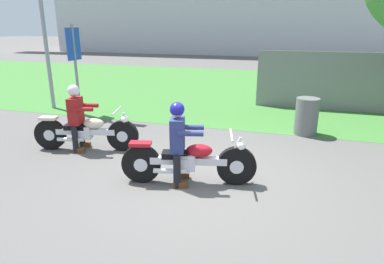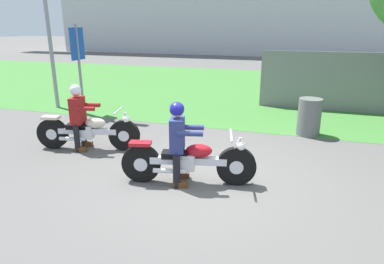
% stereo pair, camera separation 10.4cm
% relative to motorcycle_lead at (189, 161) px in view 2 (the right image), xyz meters
% --- Properties ---
extents(ground, '(120.00, 120.00, 0.00)m').
position_rel_motorcycle_lead_xyz_m(ground, '(0.11, 0.09, -0.40)').
color(ground, '#565451').
extents(grass_verge, '(60.00, 12.00, 0.01)m').
position_rel_motorcycle_lead_xyz_m(grass_verge, '(0.11, 9.20, -0.40)').
color(grass_verge, '#3D7533').
rests_on(grass_verge, ground).
extents(motorcycle_lead, '(2.23, 0.83, 0.89)m').
position_rel_motorcycle_lead_xyz_m(motorcycle_lead, '(0.00, 0.00, 0.00)').
color(motorcycle_lead, black).
rests_on(motorcycle_lead, ground).
extents(rider_lead, '(0.62, 0.55, 1.41)m').
position_rel_motorcycle_lead_xyz_m(rider_lead, '(-0.16, -0.04, 0.42)').
color(rider_lead, black).
rests_on(rider_lead, ground).
extents(motorcycle_follow, '(2.20, 0.82, 0.89)m').
position_rel_motorcycle_lead_xyz_m(motorcycle_follow, '(-2.57, 0.89, 0.00)').
color(motorcycle_follow, black).
rests_on(motorcycle_follow, ground).
extents(rider_follow, '(0.62, 0.55, 1.41)m').
position_rel_motorcycle_lead_xyz_m(rider_follow, '(-2.74, 0.85, 0.42)').
color(rider_follow, black).
rests_on(rider_follow, ground).
extents(trash_can, '(0.55, 0.55, 0.90)m').
position_rel_motorcycle_lead_xyz_m(trash_can, '(1.92, 3.41, 0.05)').
color(trash_can, '#595E5B').
rests_on(trash_can, ground).
extents(sign_banner, '(0.08, 0.60, 2.60)m').
position_rel_motorcycle_lead_xyz_m(sign_banner, '(-4.56, 3.51, 1.32)').
color(sign_banner, gray).
rests_on(sign_banner, ground).
extents(fence_segment, '(7.00, 0.06, 1.80)m').
position_rel_motorcycle_lead_xyz_m(fence_segment, '(3.88, 6.23, 0.50)').
color(fence_segment, slate).
rests_on(fence_segment, ground).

